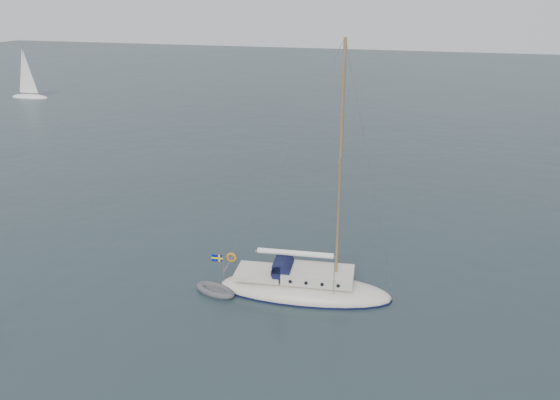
% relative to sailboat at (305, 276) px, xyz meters
% --- Properties ---
extents(ground, '(300.00, 300.00, 0.00)m').
position_rel_sailboat_xyz_m(ground, '(-0.67, 0.51, -1.11)').
color(ground, black).
rests_on(ground, ground).
extents(sailboat, '(10.28, 3.08, 14.64)m').
position_rel_sailboat_xyz_m(sailboat, '(0.00, 0.00, 0.00)').
color(sailboat, beige).
rests_on(sailboat, ground).
extents(dinghy, '(2.62, 1.18, 0.37)m').
position_rel_sailboat_xyz_m(dinghy, '(-4.87, -1.37, -0.94)').
color(dinghy, '#4D4C51').
rests_on(dinghy, ground).
extents(distant_yacht_a, '(6.69, 3.57, 8.86)m').
position_rel_sailboat_xyz_m(distant_yacht_a, '(-59.23, 48.21, 2.68)').
color(distant_yacht_a, silver).
rests_on(distant_yacht_a, ground).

